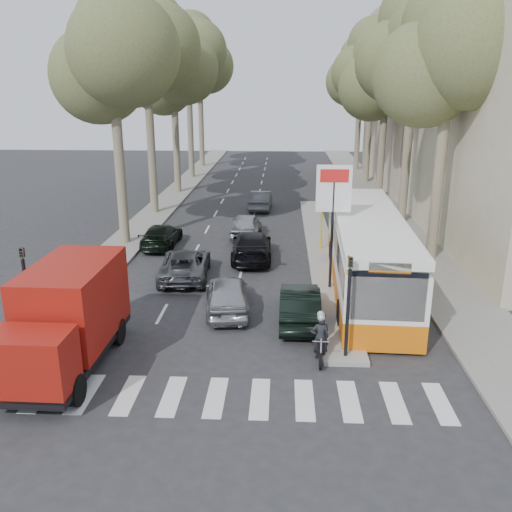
{
  "coord_description": "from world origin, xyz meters",
  "views": [
    {
      "loc": [
        1.06,
        -17.86,
        8.71
      ],
      "look_at": [
        -0.05,
        4.85,
        1.6
      ],
      "focal_mm": 38.0,
      "sensor_mm": 36.0,
      "label": 1
    }
  ],
  "objects_px": {
    "city_bus": "(367,250)",
    "dark_hatchback": "(300,304)",
    "silver_hatchback": "(227,294)",
    "motorcycle": "(320,336)",
    "red_truck": "(67,316)"
  },
  "relations": [
    {
      "from": "silver_hatchback",
      "to": "motorcycle",
      "type": "xyz_separation_m",
      "value": [
        3.51,
        -3.71,
        0.02
      ]
    },
    {
      "from": "silver_hatchback",
      "to": "motorcycle",
      "type": "relative_size",
      "value": 2.22
    },
    {
      "from": "silver_hatchback",
      "to": "red_truck",
      "type": "bearing_deg",
      "value": 38.11
    },
    {
      "from": "silver_hatchback",
      "to": "city_bus",
      "type": "relative_size",
      "value": 0.33
    },
    {
      "from": "dark_hatchback",
      "to": "motorcycle",
      "type": "bearing_deg",
      "value": 102.96
    },
    {
      "from": "silver_hatchback",
      "to": "city_bus",
      "type": "xyz_separation_m",
      "value": [
        5.95,
        2.88,
        1.08
      ]
    },
    {
      "from": "city_bus",
      "to": "dark_hatchback",
      "type": "bearing_deg",
      "value": -126.41
    },
    {
      "from": "silver_hatchback",
      "to": "city_bus",
      "type": "bearing_deg",
      "value": -161.59
    },
    {
      "from": "silver_hatchback",
      "to": "dark_hatchback",
      "type": "xyz_separation_m",
      "value": [
        2.9,
        -0.9,
        -0.01
      ]
    },
    {
      "from": "red_truck",
      "to": "city_bus",
      "type": "distance_m",
      "value": 13.01
    },
    {
      "from": "dark_hatchback",
      "to": "motorcycle",
      "type": "xyz_separation_m",
      "value": [
        0.61,
        -2.81,
        0.03
      ]
    },
    {
      "from": "silver_hatchback",
      "to": "red_truck",
      "type": "relative_size",
      "value": 0.69
    },
    {
      "from": "city_bus",
      "to": "silver_hatchback",
      "type": "bearing_deg",
      "value": -151.73
    },
    {
      "from": "dark_hatchback",
      "to": "city_bus",
      "type": "xyz_separation_m",
      "value": [
        3.05,
        3.78,
        1.09
      ]
    },
    {
      "from": "silver_hatchback",
      "to": "dark_hatchback",
      "type": "bearing_deg",
      "value": 155.27
    }
  ]
}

